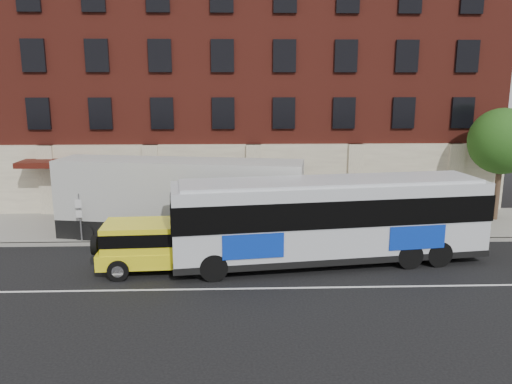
{
  "coord_description": "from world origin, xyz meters",
  "views": [
    {
      "loc": [
        -0.88,
        -17.3,
        7.6
      ],
      "look_at": [
        -0.08,
        5.5,
        2.67
      ],
      "focal_mm": 35.18,
      "sensor_mm": 36.0,
      "label": 1
    }
  ],
  "objects_px": {
    "shipping_container": "(180,201)",
    "city_bus": "(330,217)",
    "yellow_suv": "(156,243)",
    "sign_pole": "(80,215)",
    "street_tree": "(503,144)"
  },
  "relations": [
    {
      "from": "city_bus",
      "to": "shipping_container",
      "type": "relative_size",
      "value": 1.12
    },
    {
      "from": "street_tree",
      "to": "city_bus",
      "type": "xyz_separation_m",
      "value": [
        -10.53,
        -6.22,
        -2.38
      ]
    },
    {
      "from": "street_tree",
      "to": "yellow_suv",
      "type": "height_order",
      "value": "street_tree"
    },
    {
      "from": "sign_pole",
      "to": "street_tree",
      "type": "bearing_deg",
      "value": 8.61
    },
    {
      "from": "sign_pole",
      "to": "city_bus",
      "type": "height_order",
      "value": "city_bus"
    },
    {
      "from": "street_tree",
      "to": "shipping_container",
      "type": "height_order",
      "value": "street_tree"
    },
    {
      "from": "street_tree",
      "to": "shipping_container",
      "type": "xyz_separation_m",
      "value": [
        -17.32,
        -2.68,
        -2.43
      ]
    },
    {
      "from": "shipping_container",
      "to": "yellow_suv",
      "type": "bearing_deg",
      "value": -97.29
    },
    {
      "from": "sign_pole",
      "to": "yellow_suv",
      "type": "bearing_deg",
      "value": -40.45
    },
    {
      "from": "sign_pole",
      "to": "yellow_suv",
      "type": "height_order",
      "value": "sign_pole"
    },
    {
      "from": "sign_pole",
      "to": "street_tree",
      "type": "relative_size",
      "value": 0.4
    },
    {
      "from": "sign_pole",
      "to": "city_bus",
      "type": "distance_m",
      "value": 11.88
    },
    {
      "from": "city_bus",
      "to": "yellow_suv",
      "type": "distance_m",
      "value": 7.41
    },
    {
      "from": "shipping_container",
      "to": "city_bus",
      "type": "bearing_deg",
      "value": -27.52
    },
    {
      "from": "yellow_suv",
      "to": "shipping_container",
      "type": "bearing_deg",
      "value": 82.71
    }
  ]
}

